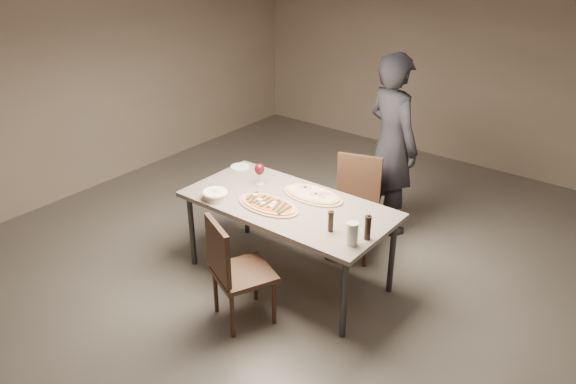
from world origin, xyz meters
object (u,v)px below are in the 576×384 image
Objects in this scene: dining_table at (288,209)px; zucchini_pizza at (268,205)px; chair_near at (233,267)px; ham_pizza at (313,195)px; diner at (392,145)px; bread_basket at (215,194)px; pepper_mill_left at (331,221)px; chair_far at (355,200)px; carafe at (352,234)px.

zucchini_pizza is (-0.09, -0.16, 0.07)m from dining_table.
dining_table is at bearing 117.60° from chair_near.
ham_pizza is 0.32× the size of diner.
bread_basket is 1.09m from pepper_mill_left.
zucchini_pizza reaches higher than ham_pizza.
chair_near is 1.52m from chair_far.
pepper_mill_left reaches higher than chair_near.
diner reaches higher than pepper_mill_left.
carafe is at bearing -16.92° from dining_table.
chair_far is (0.20, 0.77, -0.17)m from dining_table.
chair_near is (-0.74, -0.50, -0.33)m from carafe.
dining_table is 9.99× the size of carafe.
ham_pizza is 1.15m from diner.
bread_basket reaches higher than ham_pizza.
carafe is (0.69, -0.46, 0.07)m from ham_pizza.
dining_table is at bearing 58.60° from zucchini_pizza.
pepper_mill_left reaches higher than bread_basket.
chair_near is at bearing -35.51° from bread_basket.
carafe is at bearing 132.80° from diner.
zucchini_pizza is 1.55m from diner.
bread_basket is at bearing -124.04° from ham_pizza.
zucchini_pizza is 3.26× the size of carafe.
zucchini_pizza is 3.14× the size of pepper_mill_left.
ham_pizza is at bearing 111.30° from chair_near.
bread_basket is at bearing -175.86° from carafe.
chair_far is (0.16, 1.51, 0.01)m from chair_near.
chair_far is 0.52× the size of diner.
ham_pizza is 0.62× the size of chair_far.
diner is (-0.55, 1.59, 0.07)m from carafe.
zucchini_pizza is 2.67× the size of bread_basket.
pepper_mill_left reaches higher than dining_table.
carafe is (0.23, -0.06, 0.00)m from pepper_mill_left.
pepper_mill_left is at bearing 125.49° from diner.
carafe is at bearing 102.38° from chair_far.
chair_near is at bearing 108.51° from diner.
zucchini_pizza is at bearing 21.97° from bread_basket.
diner is at bearing 109.06° from carafe.
chair_near is at bearing 66.33° from chair_far.
diner reaches higher than dining_table.
chair_near is at bearing -132.01° from pepper_mill_left.
chair_near reaches higher than dining_table.
chair_near reaches higher than bread_basket.
diner is at bearing 109.31° from chair_near.
pepper_mill_left is (0.45, -0.40, 0.07)m from ham_pizza.
dining_table is 0.63m from bread_basket.
zucchini_pizza is 1.01× the size of ham_pizza.
carafe is 0.10× the size of diner.
bread_basket is at bearing 38.93° from chair_far.
ham_pizza is 0.61m from pepper_mill_left.
ham_pizza is 2.65× the size of bread_basket.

